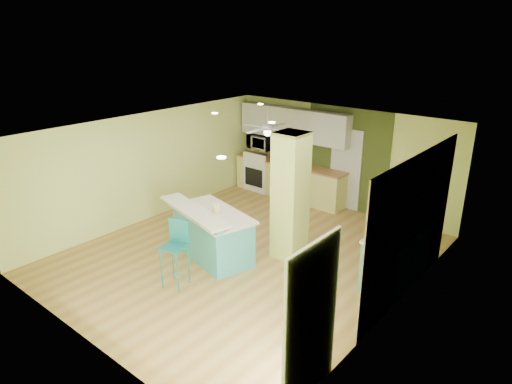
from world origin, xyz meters
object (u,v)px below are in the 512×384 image
at_px(side_counter, 396,257).
at_px(bar_stool, 176,243).
at_px(fruit_bowl, 293,162).
at_px(canister, 216,208).
at_px(peninsula, 212,233).

bearing_deg(side_counter, bar_stool, -139.93).
distance_m(side_counter, fruit_bowl, 4.57).
height_order(side_counter, fruit_bowl, side_counter).
bearing_deg(canister, peninsula, -122.61).
bearing_deg(bar_stool, canister, 85.09).
distance_m(bar_stool, fruit_bowl, 4.91).
bearing_deg(canister, side_counter, 22.19).
height_order(peninsula, fruit_bowl, peninsula).
height_order(peninsula, side_counter, peninsula).
xyz_separation_m(bar_stool, side_counter, (2.92, 2.46, -0.29)).
height_order(bar_stool, side_counter, bar_stool).
bearing_deg(bar_stool, side_counter, 25.71).
xyz_separation_m(peninsula, bar_stool, (0.25, -1.10, 0.30)).
xyz_separation_m(fruit_bowl, canister, (0.77, -3.62, 0.05)).
bearing_deg(peninsula, canister, 72.04).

